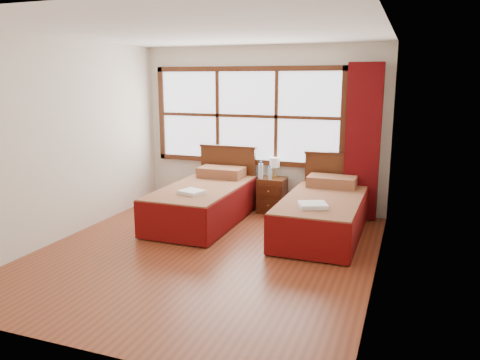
% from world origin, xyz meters
% --- Properties ---
extents(floor, '(4.50, 4.50, 0.00)m').
position_xyz_m(floor, '(0.00, 0.00, 0.00)').
color(floor, brown).
rests_on(floor, ground).
extents(ceiling, '(4.50, 4.50, 0.00)m').
position_xyz_m(ceiling, '(0.00, 0.00, 2.60)').
color(ceiling, white).
rests_on(ceiling, wall_back).
extents(wall_back, '(4.00, 0.00, 4.00)m').
position_xyz_m(wall_back, '(0.00, 2.25, 1.30)').
color(wall_back, silver).
rests_on(wall_back, floor).
extents(wall_left, '(0.00, 4.50, 4.50)m').
position_xyz_m(wall_left, '(-2.00, 0.00, 1.30)').
color(wall_left, silver).
rests_on(wall_left, floor).
extents(wall_right, '(0.00, 4.50, 4.50)m').
position_xyz_m(wall_right, '(2.00, 0.00, 1.30)').
color(wall_right, silver).
rests_on(wall_right, floor).
extents(window, '(3.16, 0.06, 1.56)m').
position_xyz_m(window, '(-0.25, 2.21, 1.50)').
color(window, white).
rests_on(window, wall_back).
extents(curtain, '(0.50, 0.16, 2.30)m').
position_xyz_m(curtain, '(1.60, 2.11, 1.17)').
color(curtain, '#58080A').
rests_on(curtain, wall_back).
extents(bed_left, '(1.05, 2.07, 1.02)m').
position_xyz_m(bed_left, '(-0.55, 1.20, 0.31)').
color(bed_left, '#3C1A0C').
rests_on(bed_left, floor).
extents(bed_right, '(1.02, 2.04, 0.99)m').
position_xyz_m(bed_right, '(1.22, 1.20, 0.30)').
color(bed_right, '#3C1A0C').
rests_on(bed_right, floor).
extents(nightstand, '(0.42, 0.42, 0.56)m').
position_xyz_m(nightstand, '(0.26, 1.99, 0.28)').
color(nightstand, '#4A2210').
rests_on(nightstand, floor).
extents(towels_left, '(0.37, 0.34, 0.05)m').
position_xyz_m(towels_left, '(-0.51, 0.69, 0.57)').
color(towels_left, white).
rests_on(towels_left, bed_left).
extents(towels_right, '(0.42, 0.40, 0.05)m').
position_xyz_m(towels_right, '(1.18, 0.63, 0.56)').
color(towels_right, white).
rests_on(towels_right, bed_right).
extents(lamp, '(0.16, 0.16, 0.31)m').
position_xyz_m(lamp, '(0.26, 2.13, 0.78)').
color(lamp, gold).
rests_on(lamp, nightstand).
extents(bottle_near, '(0.07, 0.07, 0.28)m').
position_xyz_m(bottle_near, '(0.10, 1.88, 0.68)').
color(bottle_near, silver).
rests_on(bottle_near, nightstand).
extents(bottle_far, '(0.06, 0.06, 0.22)m').
position_xyz_m(bottle_far, '(0.25, 1.88, 0.66)').
color(bottle_far, silver).
rests_on(bottle_far, nightstand).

